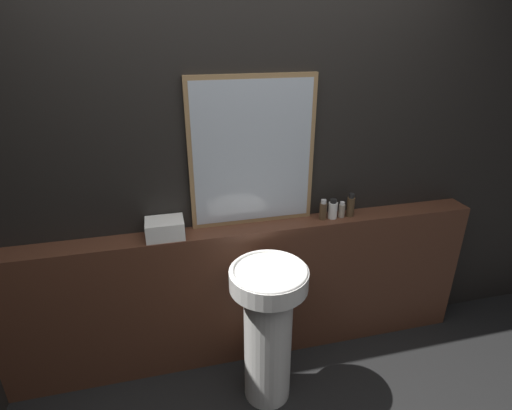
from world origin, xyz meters
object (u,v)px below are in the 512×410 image
object	(u,v)px
conditioner_bottle	(333,209)
lotion_bottle	(342,210)
shampoo_bottle	(323,210)
mirror	(253,153)
pedestal_sink	(268,325)
towel_stack	(165,228)
body_wash_bottle	(351,206)

from	to	relation	value
conditioner_bottle	lotion_bottle	bearing A→B (deg)	-0.00
shampoo_bottle	mirror	bearing A→B (deg)	171.07
pedestal_sink	conditioner_bottle	world-z (taller)	conditioner_bottle
lotion_bottle	towel_stack	bearing A→B (deg)	180.00
pedestal_sink	lotion_bottle	size ratio (longest dim) A/B	8.71
towel_stack	body_wash_bottle	world-z (taller)	body_wash_bottle
pedestal_sink	mirror	world-z (taller)	mirror
pedestal_sink	shampoo_bottle	size ratio (longest dim) A/B	6.89
pedestal_sink	towel_stack	xyz separation A→B (m)	(-0.51, 0.37, 0.49)
pedestal_sink	mirror	size ratio (longest dim) A/B	1.02
mirror	body_wash_bottle	distance (m)	0.71
shampoo_bottle	conditioner_bottle	xyz separation A→B (m)	(0.06, -0.00, -0.00)
mirror	body_wash_bottle	world-z (taller)	mirror
shampoo_bottle	towel_stack	bearing A→B (deg)	-180.00
lotion_bottle	pedestal_sink	bearing A→B (deg)	-147.14
towel_stack	shampoo_bottle	bearing A→B (deg)	0.00
pedestal_sink	conditioner_bottle	size ratio (longest dim) A/B	7.03
conditioner_bottle	lotion_bottle	distance (m)	0.06
mirror	towel_stack	bearing A→B (deg)	-172.70
towel_stack	shampoo_bottle	world-z (taller)	shampoo_bottle
pedestal_sink	conditioner_bottle	bearing A→B (deg)	35.88
shampoo_bottle	body_wash_bottle	world-z (taller)	body_wash_bottle
towel_stack	shampoo_bottle	distance (m)	0.95
pedestal_sink	mirror	bearing A→B (deg)	87.63
shampoo_bottle	lotion_bottle	world-z (taller)	shampoo_bottle
conditioner_bottle	lotion_bottle	size ratio (longest dim) A/B	1.24
shampoo_bottle	body_wash_bottle	bearing A→B (deg)	-0.00
pedestal_sink	lotion_bottle	distance (m)	0.83
shampoo_bottle	conditioner_bottle	world-z (taller)	shampoo_bottle
pedestal_sink	mirror	distance (m)	0.97
towel_stack	conditioner_bottle	distance (m)	1.02
mirror	towel_stack	xyz separation A→B (m)	(-0.52, -0.07, -0.38)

